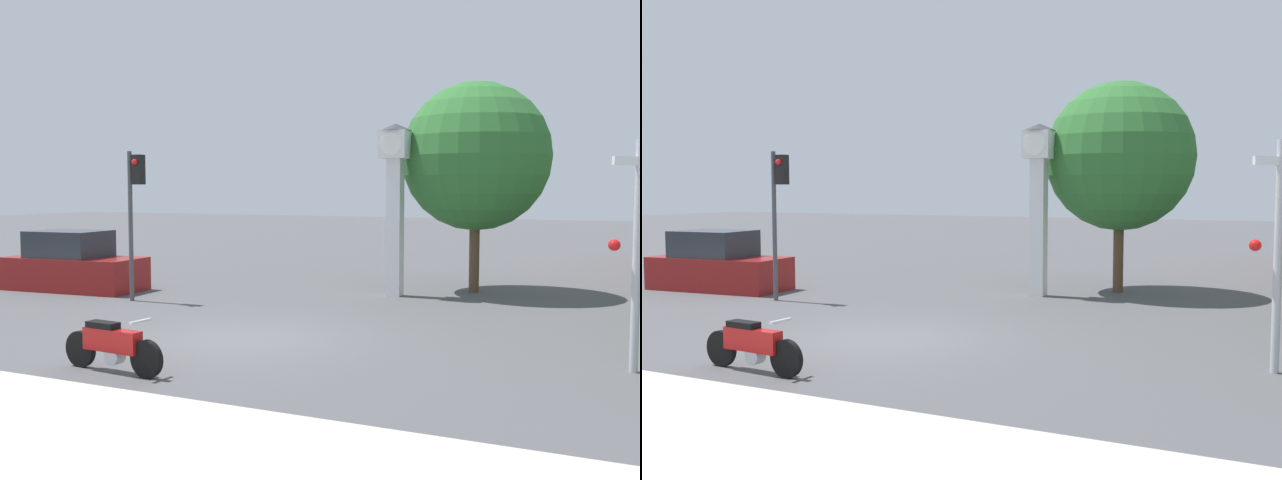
% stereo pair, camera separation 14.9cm
% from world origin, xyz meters
% --- Properties ---
extents(ground_plane, '(120.00, 120.00, 0.00)m').
position_xyz_m(ground_plane, '(0.00, 0.00, 0.00)').
color(ground_plane, '#4C4C4F').
extents(motorcycle, '(2.14, 0.46, 0.94)m').
position_xyz_m(motorcycle, '(-0.57, -3.28, 0.45)').
color(motorcycle, black).
rests_on(motorcycle, ground_plane).
extents(clock_tower, '(0.94, 0.94, 4.91)m').
position_xyz_m(clock_tower, '(0.93, 6.85, 3.21)').
color(clock_tower, white).
rests_on(clock_tower, ground_plane).
extents(traffic_light, '(0.50, 0.35, 4.09)m').
position_xyz_m(traffic_light, '(-5.17, 2.94, 2.82)').
color(traffic_light, '#47474C').
rests_on(traffic_light, ground_plane).
extents(railroad_crossing_signal, '(0.90, 0.82, 3.88)m').
position_xyz_m(railroad_crossing_signal, '(7.36, 0.39, 2.12)').
color(railroad_crossing_signal, '#B7B7BC').
rests_on(railroad_crossing_signal, ground_plane).
extents(street_tree, '(4.37, 4.37, 6.21)m').
position_xyz_m(street_tree, '(2.83, 8.57, 4.02)').
color(street_tree, brown).
rests_on(street_tree, ground_plane).
extents(parked_car, '(4.32, 2.09, 1.80)m').
position_xyz_m(parked_car, '(-8.33, 3.91, 0.75)').
color(parked_car, maroon).
rests_on(parked_car, ground_plane).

